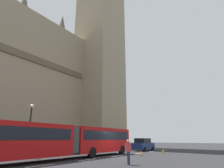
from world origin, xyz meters
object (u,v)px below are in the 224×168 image
object	(u,v)px
articulated_bus	(68,139)
sedan_lead	(143,145)
traffic_cone_middle	(163,151)
traffic_cone_west	(141,153)
clock_tower	(101,1)
street_lamp	(30,126)
pedestrian_near_cones	(128,151)

from	to	relation	value
articulated_bus	sedan_lead	size ratio (longest dim) A/B	4.08
traffic_cone_middle	traffic_cone_west	bearing A→B (deg)	173.79
clock_tower	sedan_lead	distance (m)	40.78
traffic_cone_middle	street_lamp	xyz separation A→B (m)	(-13.15, 8.98, 2.77)
street_lamp	clock_tower	bearing A→B (deg)	22.85
traffic_cone_west	pedestrian_near_cones	world-z (taller)	pedestrian_near_cones
pedestrian_near_cones	articulated_bus	bearing A→B (deg)	88.59
street_lamp	pedestrian_near_cones	distance (m)	11.34
traffic_cone_middle	pedestrian_near_cones	xyz separation A→B (m)	(-12.08, -2.11, 0.63)
articulated_bus	traffic_cone_west	size ratio (longest dim) A/B	30.96
articulated_bus	sedan_lead	distance (m)	15.16
traffic_cone_west	traffic_cone_middle	bearing A→B (deg)	-6.21
pedestrian_near_cones	clock_tower	bearing A→B (deg)	43.81
traffic_cone_west	pedestrian_near_cones	size ratio (longest dim) A/B	0.34
clock_tower	street_lamp	xyz separation A→B (m)	(-22.51, -9.49, -35.61)
traffic_cone_west	pedestrian_near_cones	xyz separation A→B (m)	(-7.06, -2.65, 0.63)
sedan_lead	traffic_cone_west	xyz separation A→B (m)	(-8.24, -3.77, -0.63)
pedestrian_near_cones	street_lamp	bearing A→B (deg)	95.49
traffic_cone_middle	street_lamp	world-z (taller)	street_lamp
traffic_cone_middle	pedestrian_near_cones	size ratio (longest dim) A/B	0.34
traffic_cone_west	pedestrian_near_cones	distance (m)	7.56
pedestrian_near_cones	traffic_cone_middle	bearing A→B (deg)	9.89
articulated_bus	pedestrian_near_cones	distance (m)	6.63
street_lamp	traffic_cone_middle	bearing A→B (deg)	-34.33
traffic_cone_middle	pedestrian_near_cones	world-z (taller)	pedestrian_near_cones
clock_tower	traffic_cone_middle	world-z (taller)	clock_tower
traffic_cone_middle	pedestrian_near_cones	distance (m)	12.28
articulated_bus	traffic_cone_west	bearing A→B (deg)	-29.67
clock_tower	traffic_cone_west	distance (m)	44.73
clock_tower	traffic_cone_middle	distance (m)	43.61
clock_tower	traffic_cone_middle	bearing A→B (deg)	-116.88
articulated_bus	clock_tower	bearing A→B (deg)	33.32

